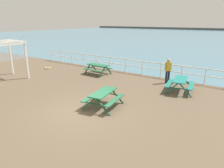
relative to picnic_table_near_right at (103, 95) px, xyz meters
name	(u,v)px	position (x,y,z in m)	size (l,w,h in m)	color
ground_plane	(82,113)	(-0.50, -0.99, -0.68)	(30.00, 24.00, 0.20)	brown
seaward_railing	(151,67)	(-0.50, 6.76, 0.15)	(23.07, 0.07, 1.08)	white
picnic_table_near_right	(103,95)	(0.00, 0.00, 0.00)	(1.78, 2.01, 0.80)	#286B47
picnic_table_far_left	(180,82)	(2.41, 4.41, 0.00)	(1.83, 2.05, 0.80)	#1E7A70
picnic_table_far_right	(98,67)	(-4.22, 4.91, 0.00)	(1.85, 1.59, 0.80)	#286B47
visitor	(168,69)	(1.18, 5.68, 0.36)	(0.38, 0.44, 1.66)	#1E2338
lattice_pergola	(2,52)	(-8.84, 0.01, 1.41)	(2.53, 2.65, 2.70)	white
rope_coil	(48,68)	(-9.12, 3.92, -0.53)	(0.55, 0.55, 0.11)	tan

